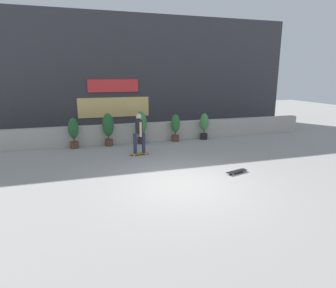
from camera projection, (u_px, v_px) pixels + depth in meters
ground_plane at (183, 184)px, 8.64m from camera, size 48.00×48.00×0.00m
planter_wall at (141, 132)px, 14.11m from camera, size 18.00×0.40×0.90m
building_backdrop at (126, 74)px, 17.16m from camera, size 20.00×2.08×6.50m
potted_plant_0 at (73, 131)px, 12.71m from camera, size 0.45×0.45×1.37m
potted_plant_1 at (108, 127)px, 13.13m from camera, size 0.51×0.51×1.50m
potted_plant_2 at (141, 125)px, 13.57m from camera, size 0.53×0.53×1.53m
potted_plant_3 at (175, 126)px, 14.09m from camera, size 0.43×0.43×1.33m
potted_plant_4 at (204, 125)px, 14.54m from camera, size 0.43×0.43×1.32m
skater_mid_plaza at (139, 132)px, 11.61m from camera, size 0.81×0.56×1.70m
skateboard_near_camera at (237, 171)px, 9.61m from camera, size 0.82×0.42×0.08m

